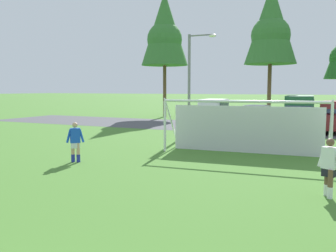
# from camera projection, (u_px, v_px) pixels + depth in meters

# --- Properties ---
(ground_plane) EXTENTS (400.00, 400.00, 0.00)m
(ground_plane) POSITION_uv_depth(u_px,v_px,m) (231.00, 156.00, 16.57)
(ground_plane) COLOR #477A2D
(parking_lot_strip) EXTENTS (52.00, 8.40, 0.01)m
(parking_lot_strip) POSITION_uv_depth(u_px,v_px,m) (277.00, 129.00, 27.76)
(parking_lot_strip) COLOR #4C4C51
(parking_lot_strip) RESTS_ON ground
(soccer_goal) EXTENTS (7.54, 2.50, 2.57)m
(soccer_goal) POSITION_uv_depth(u_px,v_px,m) (244.00, 126.00, 17.14)
(soccer_goal) COLOR white
(soccer_goal) RESTS_ON ground
(player_defender_far) EXTENTS (0.61, 0.55, 1.64)m
(player_defender_far) POSITION_uv_depth(u_px,v_px,m) (75.00, 142.00, 15.12)
(player_defender_far) COLOR tan
(player_defender_far) RESTS_ON ground
(player_winger_left) EXTENTS (0.67, 0.46, 1.64)m
(player_winger_left) POSITION_uv_depth(u_px,v_px,m) (329.00, 168.00, 10.19)
(player_winger_left) COLOR brown
(player_winger_left) RESTS_ON ground
(parked_car_slot_far_left) EXTENTS (2.21, 4.64, 2.16)m
(parked_car_slot_far_left) POSITION_uv_depth(u_px,v_px,m) (213.00, 112.00, 30.41)
(parked_car_slot_far_left) COLOR silver
(parked_car_slot_far_left) RESTS_ON ground
(parked_car_slot_left) EXTENTS (2.22, 4.29, 1.72)m
(parked_car_slot_left) POSITION_uv_depth(u_px,v_px,m) (256.00, 116.00, 29.20)
(parked_car_slot_left) COLOR #B2B2BC
(parked_car_slot_left) RESTS_ON ground
(parked_car_slot_center_left) EXTENTS (2.48, 4.94, 2.52)m
(parked_car_slot_center_left) POSITION_uv_depth(u_px,v_px,m) (299.00, 113.00, 26.01)
(parked_car_slot_center_left) COLOR #194C2D
(parked_car_slot_center_left) RESTS_ON ground
(parked_car_slot_center) EXTENTS (2.31, 4.69, 2.16)m
(parked_car_slot_center) POSITION_uv_depth(u_px,v_px,m) (336.00, 116.00, 25.43)
(parked_car_slot_center) COLOR maroon
(parked_car_slot_center) RESTS_ON ground
(tree_left_edge) EXTENTS (4.97, 4.97, 13.27)m
(tree_left_edge) POSITION_uv_depth(u_px,v_px,m) (165.00, 31.00, 39.35)
(tree_left_edge) COLOR brown
(tree_left_edge) RESTS_ON ground
(tree_mid_left) EXTENTS (4.79, 4.79, 12.77)m
(tree_mid_left) POSITION_uv_depth(u_px,v_px,m) (271.00, 26.00, 34.23)
(tree_mid_left) COLOR brown
(tree_mid_left) RESTS_ON ground
(street_lamp) EXTENTS (2.00, 0.32, 6.56)m
(street_lamp) POSITION_uv_depth(u_px,v_px,m) (192.00, 83.00, 24.54)
(street_lamp) COLOR slate
(street_lamp) RESTS_ON ground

